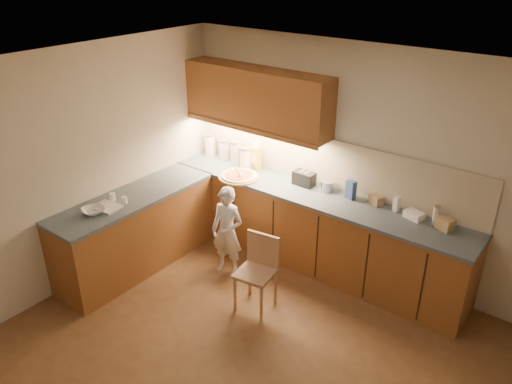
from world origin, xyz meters
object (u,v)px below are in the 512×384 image
oil_jug (256,157)px  toaster (304,178)px  pizza_on_board (239,176)px  wooden_chair (258,267)px  child (227,232)px

oil_jug → toaster: 0.75m
pizza_on_board → wooden_chair: (0.94, -0.84, -0.47)m
child → wooden_chair: bearing=-30.6°
pizza_on_board → child: 0.77m
pizza_on_board → wooden_chair: pizza_on_board is taller
wooden_chair → oil_jug: (-0.95, 1.19, 0.61)m
pizza_on_board → child: size_ratio=0.46×
wooden_chair → oil_jug: size_ratio=2.32×
pizza_on_board → wooden_chair: size_ratio=0.61×
wooden_chair → oil_jug: bearing=120.1°
child → oil_jug: oil_jug is taller
toaster → wooden_chair: bearing=-77.7°
pizza_on_board → child: bearing=-62.7°
child → wooden_chair: 0.69m
pizza_on_board → oil_jug: 0.38m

